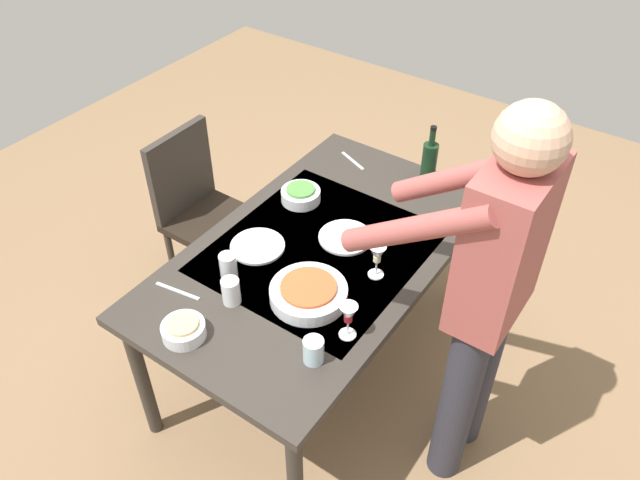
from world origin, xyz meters
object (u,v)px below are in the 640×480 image
(water_cup_near_left, at_px, (228,265))
(water_cup_far_left, at_px, (231,291))
(side_bowl_salad, at_px, (301,194))
(dining_table, at_px, (320,262))
(dinner_plate_near, at_px, (345,237))
(wine_glass_left, at_px, (377,256))
(serving_bowl_pasta, at_px, (309,292))
(dinner_plate_far, at_px, (258,246))
(wine_glass_right, at_px, (348,315))
(wine_bottle, at_px, (429,161))
(chair_near, at_px, (199,204))
(person_server, at_px, (487,291))
(water_cup_near_right, at_px, (313,350))
(side_bowl_bread, at_px, (183,329))

(water_cup_near_left, bearing_deg, water_cup_far_left, 45.27)
(water_cup_near_left, xyz_separation_m, side_bowl_salad, (-0.56, -0.06, -0.02))
(dining_table, height_order, side_bowl_salad, side_bowl_salad)
(dinner_plate_near, bearing_deg, wine_glass_left, 62.01)
(side_bowl_salad, bearing_deg, serving_bowl_pasta, 38.98)
(water_cup_far_left, bearing_deg, dinner_plate_far, -158.40)
(water_cup_near_left, distance_m, water_cup_far_left, 0.15)
(wine_glass_right, relative_size, dinner_plate_far, 0.66)
(water_cup_far_left, xyz_separation_m, serving_bowl_pasta, (-0.18, 0.23, -0.02))
(wine_bottle, height_order, water_cup_near_left, wine_bottle)
(chair_near, relative_size, water_cup_far_left, 8.31)
(water_cup_far_left, distance_m, side_bowl_salad, 0.68)
(wine_bottle, distance_m, water_cup_near_left, 1.09)
(water_cup_near_left, height_order, water_cup_far_left, water_cup_far_left)
(dinner_plate_far, bearing_deg, person_server, 95.87)
(chair_near, distance_m, water_cup_far_left, 0.98)
(wine_bottle, xyz_separation_m, side_bowl_salad, (0.47, -0.40, -0.08))
(person_server, bearing_deg, water_cup_near_left, -72.69)
(dining_table, height_order, dinner_plate_near, dinner_plate_near)
(person_server, relative_size, water_cup_near_right, 17.08)
(water_cup_near_left, bearing_deg, dinner_plate_far, -176.17)
(wine_glass_right, bearing_deg, wine_glass_left, -166.61)
(water_cup_near_right, bearing_deg, dining_table, -147.30)
(wine_glass_left, bearing_deg, person_server, 84.61)
(chair_near, distance_m, side_bowl_bread, 1.10)
(chair_near, relative_size, wine_glass_right, 6.03)
(dining_table, bearing_deg, side_bowl_bread, -11.26)
(person_server, height_order, dinner_plate_far, person_server)
(side_bowl_salad, relative_size, dinner_plate_near, 0.78)
(water_cup_far_left, relative_size, serving_bowl_pasta, 0.36)
(water_cup_far_left, xyz_separation_m, side_bowl_salad, (-0.66, -0.16, -0.02))
(side_bowl_salad, height_order, side_bowl_bread, same)
(dinner_plate_far, bearing_deg, dinner_plate_near, 133.72)
(dining_table, height_order, side_bowl_bread, side_bowl_bread)
(water_cup_far_left, bearing_deg, dinner_plate_near, 164.68)
(water_cup_near_left, xyz_separation_m, water_cup_near_right, (0.15, 0.52, -0.00))
(wine_glass_right, bearing_deg, dining_table, -133.06)
(water_cup_near_left, relative_size, dinner_plate_near, 0.45)
(wine_bottle, height_order, water_cup_far_left, wine_bottle)
(water_cup_far_left, bearing_deg, serving_bowl_pasta, 127.77)
(water_cup_near_left, relative_size, dinner_plate_far, 0.45)
(water_cup_far_left, height_order, dinner_plate_near, water_cup_far_left)
(chair_near, xyz_separation_m, water_cup_near_right, (0.62, 1.16, 0.27))
(water_cup_near_left, bearing_deg, wine_bottle, 161.42)
(water_cup_far_left, distance_m, dinner_plate_far, 0.32)
(chair_near, distance_m, wine_bottle, 1.18)
(person_server, height_order, water_cup_near_left, person_server)
(water_cup_near_left, bearing_deg, wine_glass_right, 90.83)
(side_bowl_salad, bearing_deg, wine_bottle, 139.35)
(water_cup_near_left, distance_m, dinner_plate_near, 0.52)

